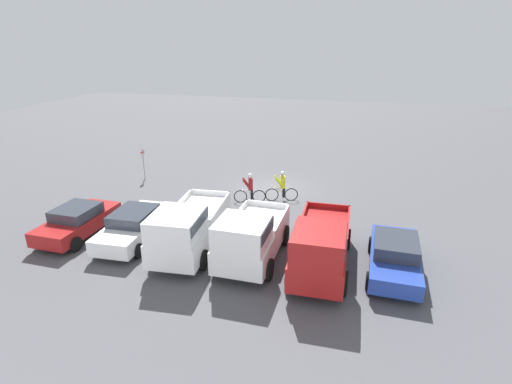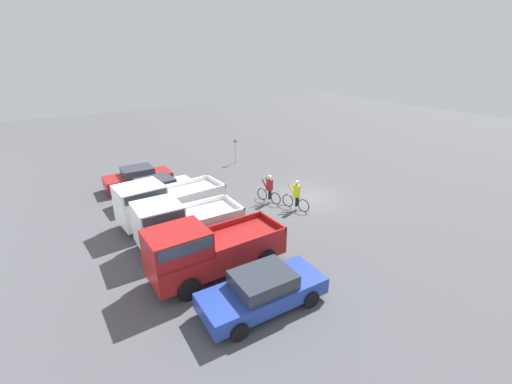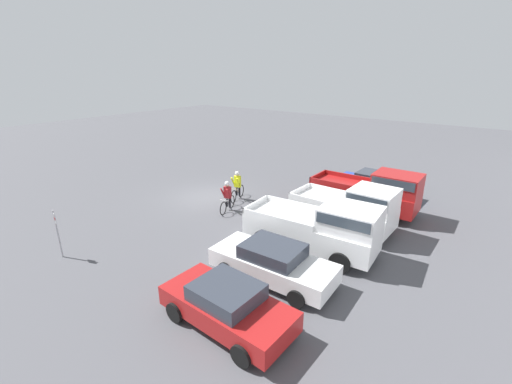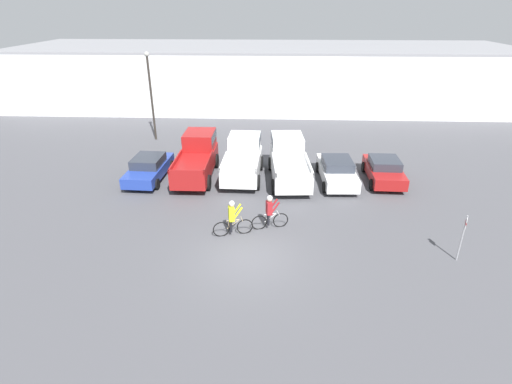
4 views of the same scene
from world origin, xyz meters
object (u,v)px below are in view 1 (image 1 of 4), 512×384
(sedan_2, at_px, (78,221))
(fire_lane_sign, at_px, (143,160))
(pickup_truck_0, at_px, (321,245))
(sedan_1, at_px, (135,225))
(sedan_0, at_px, (395,255))
(pickup_truck_2, at_px, (188,227))
(cyclist_1, at_px, (282,186))
(pickup_truck_1, at_px, (250,237))
(cyclist_0, at_px, (250,188))

(sedan_2, bearing_deg, fire_lane_sign, -82.12)
(pickup_truck_0, height_order, sedan_2, pickup_truck_0)
(sedan_1, bearing_deg, sedan_0, -179.61)
(sedan_1, distance_m, sedan_2, 2.81)
(pickup_truck_2, height_order, cyclist_1, pickup_truck_2)
(pickup_truck_2, distance_m, sedan_2, 5.66)
(pickup_truck_1, distance_m, pickup_truck_2, 2.76)
(pickup_truck_1, distance_m, fire_lane_sign, 12.79)
(cyclist_0, distance_m, fire_lane_sign, 8.12)
(sedan_1, xyz_separation_m, cyclist_0, (-3.87, -5.61, 0.15))
(pickup_truck_2, bearing_deg, sedan_2, -2.56)
(sedan_0, xyz_separation_m, cyclist_0, (7.33, -5.54, 0.16))
(pickup_truck_0, distance_m, sedan_1, 8.45)
(sedan_0, height_order, pickup_truck_0, pickup_truck_0)
(pickup_truck_1, height_order, cyclist_1, pickup_truck_1)
(pickup_truck_1, relative_size, sedan_1, 1.03)
(sedan_2, distance_m, fire_lane_sign, 8.21)
(pickup_truck_0, relative_size, fire_lane_sign, 2.66)
(sedan_0, distance_m, sedan_1, 11.20)
(pickup_truck_1, bearing_deg, pickup_truck_0, 178.29)
(cyclist_1, distance_m, fire_lane_sign, 9.60)
(sedan_1, distance_m, cyclist_0, 6.82)
(pickup_truck_1, xyz_separation_m, cyclist_0, (1.72, -6.30, -0.31))
(cyclist_1, bearing_deg, sedan_1, 48.66)
(sedan_1, height_order, fire_lane_sign, fire_lane_sign)
(pickup_truck_1, height_order, sedan_2, pickup_truck_1)
(sedan_1, bearing_deg, pickup_truck_1, 172.97)
(sedan_0, xyz_separation_m, sedan_2, (14.00, 0.33, 0.00))
(pickup_truck_0, height_order, pickup_truck_1, pickup_truck_0)
(cyclist_1, bearing_deg, pickup_truck_0, 111.97)
(sedan_0, distance_m, cyclist_0, 9.18)
(cyclist_0, bearing_deg, sedan_1, 55.39)
(sedan_1, relative_size, fire_lane_sign, 2.24)
(pickup_truck_2, relative_size, sedan_2, 1.34)
(sedan_0, bearing_deg, cyclist_0, -37.07)
(pickup_truck_2, relative_size, fire_lane_sign, 2.71)
(sedan_1, relative_size, cyclist_1, 2.61)
(pickup_truck_2, xyz_separation_m, sedan_1, (2.83, -0.50, -0.47))
(sedan_2, relative_size, cyclist_0, 2.46)
(sedan_2, height_order, fire_lane_sign, fire_lane_sign)
(pickup_truck_1, distance_m, cyclist_1, 7.00)
(sedan_0, bearing_deg, cyclist_1, -47.78)
(sedan_2, relative_size, fire_lane_sign, 2.03)
(pickup_truck_2, distance_m, cyclist_0, 6.21)
(cyclist_0, bearing_deg, pickup_truck_2, 80.37)
(pickup_truck_2, height_order, cyclist_0, pickup_truck_2)
(cyclist_0, bearing_deg, sedan_2, 41.31)
(sedan_0, bearing_deg, pickup_truck_1, 7.76)
(pickup_truck_1, relative_size, cyclist_1, 2.70)
(pickup_truck_2, height_order, sedan_1, pickup_truck_2)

